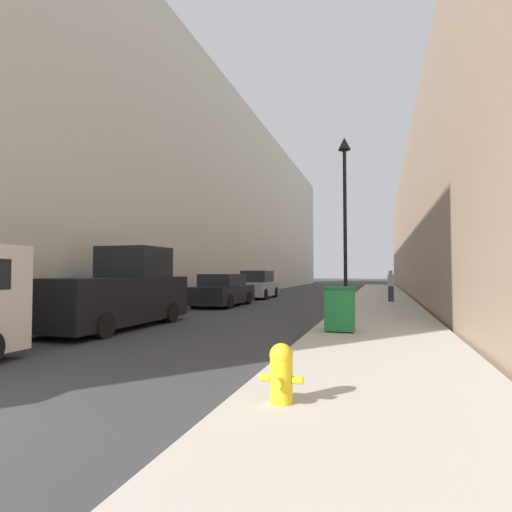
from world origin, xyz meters
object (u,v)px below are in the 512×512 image
parked_sedan_far (257,286)px  fire_hydrant (281,372)px  trash_bin (340,308)px  parked_sedan_near (222,291)px  pedestrian_on_sidewalk (391,286)px  pickup_truck (119,293)px  lamppost (345,196)px

parked_sedan_far → fire_hydrant: bearing=-72.1°
parked_sedan_far → trash_bin: bearing=-64.8°
parked_sedan_near → pedestrian_on_sidewalk: bearing=25.3°
parked_sedan_far → parked_sedan_near: bearing=-89.3°
pickup_truck → parked_sedan_near: bearing=89.3°
lamppost → fire_hydrant: bearing=-89.3°
parked_sedan_near → pedestrian_on_sidewalk: (7.72, 3.65, 0.21)m
pickup_truck → pedestrian_on_sidewalk: bearing=55.6°
pedestrian_on_sidewalk → pickup_truck: bearing=-124.4°
parked_sedan_near → pedestrian_on_sidewalk: pedestrian_on_sidewalk is taller
parked_sedan_near → pedestrian_on_sidewalk: size_ratio=2.81×
fire_hydrant → parked_sedan_near: 14.64m
fire_hydrant → lamppost: bearing=90.7°
parked_sedan_near → parked_sedan_far: 5.92m
trash_bin → fire_hydrant: bearing=-91.1°
lamppost → parked_sedan_near: (-5.99, 2.70, -3.73)m
lamppost → pedestrian_on_sidewalk: 7.46m
trash_bin → parked_sedan_far: size_ratio=0.27×
trash_bin → pedestrian_on_sidewalk: size_ratio=0.70×
parked_sedan_near → lamppost: bearing=-24.3°
lamppost → pedestrian_on_sidewalk: (1.73, 6.35, -3.52)m
fire_hydrant → parked_sedan_near: parked_sedan_near is taller
fire_hydrant → parked_sedan_far: bearing=107.9°
lamppost → parked_sedan_near: lamppost is taller
lamppost → parked_sedan_far: size_ratio=1.61×
pedestrian_on_sidewalk → parked_sedan_far: bearing=163.8°
fire_hydrant → pedestrian_on_sidewalk: pedestrian_on_sidewalk is taller
trash_bin → pedestrian_on_sidewalk: bearing=82.4°
parked_sedan_far → pedestrian_on_sidewalk: bearing=-16.2°
lamppost → pedestrian_on_sidewalk: bearing=74.7°
parked_sedan_near → parked_sedan_far: (-0.07, 5.92, 0.07)m
lamppost → pedestrian_on_sidewalk: size_ratio=4.12×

